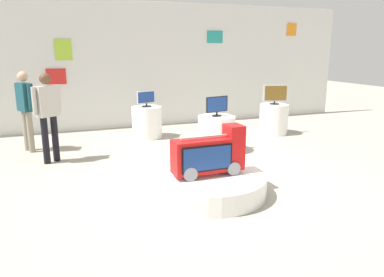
{
  "coord_description": "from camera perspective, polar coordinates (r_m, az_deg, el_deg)",
  "views": [
    {
      "loc": [
        -2.27,
        -5.27,
        2.08
      ],
      "look_at": [
        -0.17,
        0.29,
        0.63
      ],
      "focal_mm": 34.63,
      "sensor_mm": 36.0,
      "label": 1
    }
  ],
  "objects": [
    {
      "name": "display_pedestal_center_rear",
      "position": [
        8.88,
        -6.94,
        2.52
      ],
      "size": [
        0.71,
        0.71,
        0.74
      ],
      "primitive_type": "cylinder",
      "color": "white",
      "rests_on": "ground"
    },
    {
      "name": "main_display_pedestal",
      "position": [
        5.45,
        2.44,
        -7.05
      ],
      "size": [
        1.69,
        1.69,
        0.29
      ],
      "primitive_type": "cylinder",
      "color": "white",
      "rests_on": "ground"
    },
    {
      "name": "ground_plane",
      "position": [
        6.1,
        2.44,
        -6.21
      ],
      "size": [
        30.0,
        30.0,
        0.0
      ],
      "primitive_type": "plane",
      "color": "#A8A091"
    },
    {
      "name": "back_wall_display",
      "position": [
        10.11,
        -7.96,
        11.08
      ],
      "size": [
        12.33,
        0.13,
        3.27
      ],
      "color": "silver",
      "rests_on": "ground"
    },
    {
      "name": "tv_on_left_rear",
      "position": [
        9.33,
        12.68,
        6.68
      ],
      "size": [
        0.57,
        0.23,
        0.47
      ],
      "color": "black",
      "rests_on": "display_pedestal_left_rear"
    },
    {
      "name": "novelty_firetruck_tv",
      "position": [
        5.32,
        2.72,
        -2.62
      ],
      "size": [
        1.05,
        0.38,
        0.71
      ],
      "color": "gray",
      "rests_on": "main_display_pedestal"
    },
    {
      "name": "tv_on_center_rear",
      "position": [
        8.78,
        -7.05,
        6.13
      ],
      "size": [
        0.46,
        0.22,
        0.37
      ],
      "color": "black",
      "rests_on": "display_pedestal_center_rear"
    },
    {
      "name": "display_pedestal_right_rear",
      "position": [
        7.61,
        3.79,
        0.71
      ],
      "size": [
        0.76,
        0.76,
        0.74
      ],
      "primitive_type": "cylinder",
      "color": "white",
      "rests_on": "ground"
    },
    {
      "name": "shopper_browsing_near_truck",
      "position": [
        8.22,
        -24.27,
        4.67
      ],
      "size": [
        0.35,
        0.51,
        1.64
      ],
      "color": "gray",
      "rests_on": "ground"
    },
    {
      "name": "display_pedestal_left_rear",
      "position": [
        9.43,
        12.46,
        2.94
      ],
      "size": [
        0.7,
        0.7,
        0.74
      ],
      "primitive_type": "cylinder",
      "color": "white",
      "rests_on": "ground"
    },
    {
      "name": "tv_on_right_rear",
      "position": [
        7.5,
        3.86,
        5.12
      ],
      "size": [
        0.51,
        0.19,
        0.4
      ],
      "color": "black",
      "rests_on": "display_pedestal_right_rear"
    },
    {
      "name": "shopper_browsing_rear",
      "position": [
        7.24,
        -21.33,
        3.97
      ],
      "size": [
        0.49,
        0.37,
        1.66
      ],
      "color": "black",
      "rests_on": "ground"
    }
  ]
}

